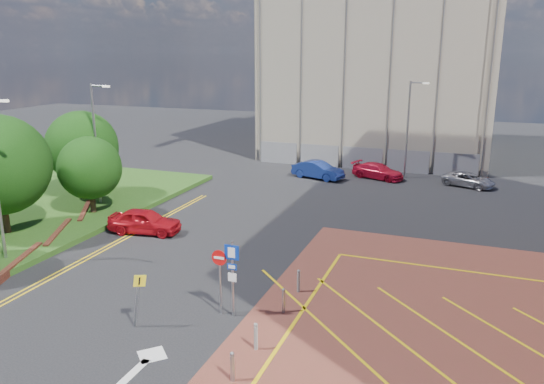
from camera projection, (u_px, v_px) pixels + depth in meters
The scene contains 15 objects.
ground at pixel (211, 325), 20.66m from camera, with size 140.00×140.00×0.00m, color black.
retaining_wall at pixel (17, 261), 26.41m from camera, with size 6.06×20.33×0.40m.
tree_c at pixel (90, 168), 33.45m from camera, with size 4.00×4.00×4.90m.
tree_d at pixel (82, 147), 37.01m from camera, with size 5.00×5.00×6.08m.
lamp_left_far at pixel (96, 139), 35.19m from camera, with size 1.53×0.16×8.00m.
lamp_back at pixel (409, 126), 43.50m from camera, with size 1.53×0.16×8.00m.
sign_cluster at pixel (228, 270), 20.95m from camera, with size 1.17×0.12×3.20m.
warning_sign at pixel (138, 294), 20.11m from camera, with size 0.63×0.39×2.25m.
bollard_row at pixel (249, 347), 18.25m from camera, with size 0.14×11.14×0.90m.
construction_building at pixel (386, 44), 54.02m from camera, with size 21.20×19.20×22.00m, color #B0A390.
construction_fence at pixel (373, 159), 47.22m from camera, with size 21.60×0.06×2.00m, color gray.
car_red_left at pixel (145, 221), 30.97m from camera, with size 1.71×4.24×1.45m, color red.
car_blue_back at pixel (318, 170), 44.22m from camera, with size 1.54×4.41×1.45m, color navy.
car_red_back at pixel (378, 171), 44.24m from camera, with size 1.79×4.40×1.28m, color red.
car_silver_back at pixel (468, 180), 41.61m from camera, with size 1.83×3.97×1.10m, color #A1A0A6.
Camera 1 is at (8.75, -16.61, 10.37)m, focal length 35.00 mm.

